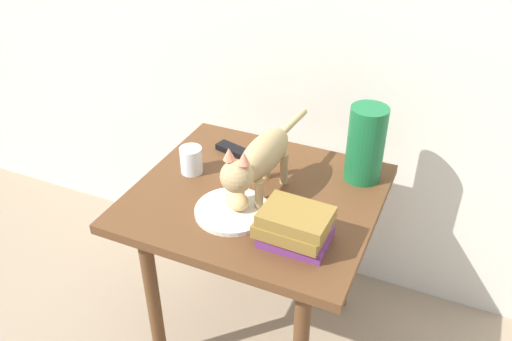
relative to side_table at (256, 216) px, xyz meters
name	(u,v)px	position (x,y,z in m)	size (l,w,h in m)	color
ground_plane	(256,329)	(0.00, 0.00, -0.51)	(6.00, 6.00, 0.00)	gray
side_table	(256,216)	(0.00, 0.00, 0.00)	(0.71, 0.65, 0.60)	brown
plate	(232,211)	(-0.02, -0.11, 0.10)	(0.21, 0.21, 0.01)	silver
bread_roll	(236,200)	(-0.01, -0.10, 0.13)	(0.08, 0.06, 0.05)	#E0BC7A
cat	(259,159)	(0.02, -0.02, 0.22)	(0.11, 0.48, 0.23)	tan
book_stack	(294,227)	(0.18, -0.16, 0.14)	(0.19, 0.14, 0.10)	#72337A
green_vase	(366,144)	(0.27, 0.21, 0.21)	(0.11, 0.11, 0.24)	#196B38
candle_jar	(191,161)	(-0.23, 0.02, 0.13)	(0.07, 0.07, 0.08)	silver
tv_remote	(237,151)	(-0.15, 0.18, 0.10)	(0.15, 0.04, 0.02)	black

